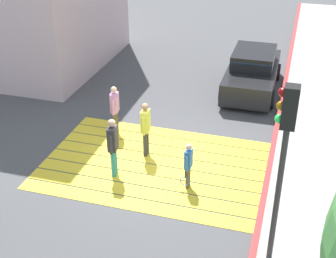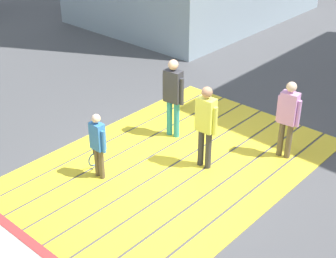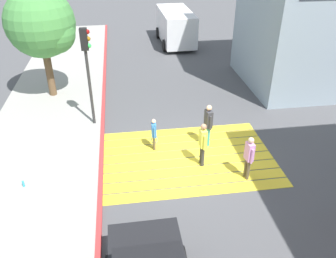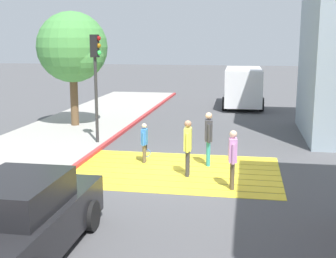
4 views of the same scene
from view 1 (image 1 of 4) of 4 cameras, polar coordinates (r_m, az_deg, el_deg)
name	(u,v)px [view 1 (image 1 of 4)]	position (r m, az deg, el deg)	size (l,w,h in m)	color
ground_plane	(154,165)	(13.83, -1.67, -4.34)	(120.00, 120.00, 0.00)	#4C4C4F
crosswalk_stripes	(154,165)	(13.82, -1.67, -4.32)	(6.40, 4.35, 0.01)	yellow
curb_painted	(267,181)	(13.31, 11.85, -6.19)	(0.16, 40.00, 0.13)	#BC3333
car_parked_near_curb	(252,72)	(18.49, 10.16, 6.77)	(2.00, 4.31, 1.57)	black
traffic_light_corner	(284,144)	(9.17, 13.80, -1.81)	(0.39, 0.28, 4.24)	#2D2D2D
pedestrian_adult_lead	(146,125)	(13.82, -2.73, 0.44)	(0.24, 0.50, 1.72)	#333338
pedestrian_adult_trailing	(115,107)	(15.08, -6.45, 2.71)	(0.25, 0.48, 1.65)	brown
pedestrian_adult_side	(113,143)	(12.94, -6.68, -1.73)	(0.27, 0.51, 1.76)	teal
pedestrian_child_with_racket	(188,163)	(12.51, 2.46, -4.16)	(0.28, 0.41, 1.35)	brown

